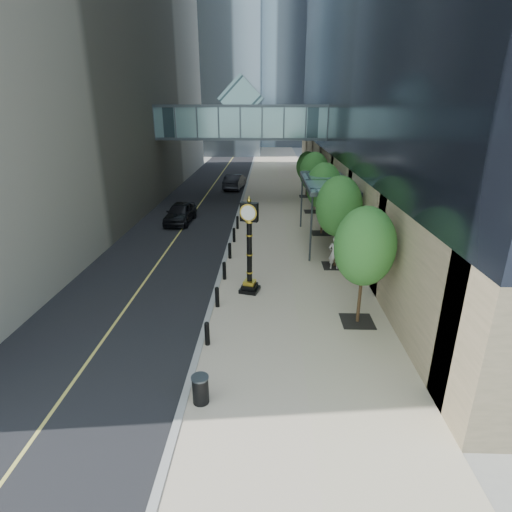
# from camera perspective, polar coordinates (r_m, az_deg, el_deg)

# --- Properties ---
(ground) EXTENTS (320.00, 320.00, 0.00)m
(ground) POSITION_cam_1_polar(r_m,az_deg,el_deg) (15.34, 2.90, -14.89)
(ground) COLOR gray
(ground) RESTS_ON ground
(road) EXTENTS (8.00, 180.00, 0.02)m
(road) POSITION_cam_1_polar(r_m,az_deg,el_deg) (53.65, -5.46, 10.95)
(road) COLOR black
(road) RESTS_ON ground
(sidewalk) EXTENTS (8.00, 180.00, 0.06)m
(sidewalk) POSITION_cam_1_polar(r_m,az_deg,el_deg) (53.26, 3.28, 10.95)
(sidewalk) COLOR tan
(sidewalk) RESTS_ON ground
(curb) EXTENTS (0.25, 180.00, 0.07)m
(curb) POSITION_cam_1_polar(r_m,az_deg,el_deg) (53.30, -1.11, 11.00)
(curb) COLOR gray
(curb) RESTS_ON ground
(distant_tower_c) EXTENTS (22.00, 22.00, 65.00)m
(distant_tower_c) POSITION_cam_1_polar(r_m,az_deg,el_deg) (134.70, -0.76, 30.66)
(distant_tower_c) COLOR #90A4B6
(distant_tower_c) RESTS_ON ground
(skywalk) EXTENTS (17.00, 4.20, 5.80)m
(skywalk) POSITION_cam_1_polar(r_m,az_deg,el_deg) (40.60, -2.06, 18.89)
(skywalk) COLOR slate
(skywalk) RESTS_ON ground
(entrance_canopy) EXTENTS (3.00, 8.00, 4.38)m
(entrance_canopy) POSITION_cam_1_polar(r_m,az_deg,el_deg) (27.18, 10.04, 10.30)
(entrance_canopy) COLOR #383F44
(entrance_canopy) RESTS_ON ground
(bollard_row) EXTENTS (0.20, 16.20, 0.90)m
(bollard_row) POSITION_cam_1_polar(r_m,az_deg,el_deg) (23.19, -4.13, -0.68)
(bollard_row) COLOR black
(bollard_row) RESTS_ON sidewalk
(street_trees) EXTENTS (2.59, 28.38, 5.32)m
(street_trees) POSITION_cam_1_polar(r_m,az_deg,el_deg) (28.45, 9.88, 9.38)
(street_trees) COLOR black
(street_trees) RESTS_ON sidewalk
(street_clock) EXTENTS (1.10, 1.10, 4.80)m
(street_clock) POSITION_cam_1_polar(r_m,az_deg,el_deg) (19.62, -0.94, 0.44)
(street_clock) COLOR black
(street_clock) RESTS_ON sidewalk
(trash_bin) EXTENTS (0.61, 0.61, 0.90)m
(trash_bin) POSITION_cam_1_polar(r_m,az_deg,el_deg) (13.38, -7.92, -18.46)
(trash_bin) COLOR black
(trash_bin) RESTS_ON sidewalk
(pedestrian) EXTENTS (0.71, 0.47, 1.94)m
(pedestrian) POSITION_cam_1_polar(r_m,az_deg,el_deg) (23.29, 11.16, 0.43)
(pedestrian) COLOR #B9B3A9
(pedestrian) RESTS_ON sidewalk
(car_near) EXTENTS (2.17, 4.86, 1.62)m
(car_near) POSITION_cam_1_polar(r_m,az_deg,el_deg) (33.05, -10.77, 6.09)
(car_near) COLOR black
(car_near) RESTS_ON road
(car_far) EXTENTS (2.41, 5.31, 1.69)m
(car_far) POSITION_cam_1_polar(r_m,az_deg,el_deg) (46.53, -3.05, 10.60)
(car_far) COLOR black
(car_far) RESTS_ON road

